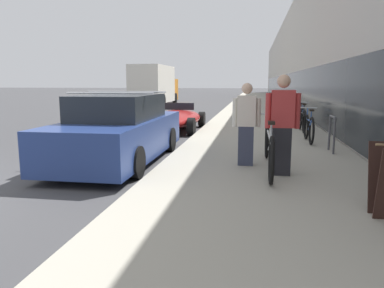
% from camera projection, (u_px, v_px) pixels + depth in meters
% --- Properties ---
extents(sidewalk_slab, '(4.18, 70.00, 0.12)m').
position_uv_depth(sidewalk_slab, '(258.00, 107.00, 25.21)').
color(sidewalk_slab, '#A39E8E').
rests_on(sidewalk_slab, ground).
extents(storefront_facade, '(10.01, 70.00, 7.08)m').
position_uv_depth(storefront_facade, '(344.00, 61.00, 31.28)').
color(storefront_facade, '#BCB7AD').
rests_on(storefront_facade, ground).
extents(tandem_bicycle, '(0.52, 2.95, 0.98)m').
position_uv_depth(tandem_bicycle, '(269.00, 147.00, 6.96)').
color(tandem_bicycle, black).
rests_on(tandem_bicycle, sidewalk_slab).
extents(person_rider, '(0.59, 0.23, 1.74)m').
position_uv_depth(person_rider, '(282.00, 125.00, 6.48)').
color(person_rider, black).
rests_on(person_rider, sidewalk_slab).
extents(person_bystander, '(0.54, 0.21, 1.60)m').
position_uv_depth(person_bystander, '(246.00, 124.00, 7.26)').
color(person_bystander, '#33384C').
rests_on(person_bystander, sidewalk_slab).
extents(bike_rack_hoop, '(0.05, 0.60, 0.84)m').
position_uv_depth(bike_rack_hoop, '(332.00, 130.00, 8.69)').
color(bike_rack_hoop, '#4C4C51').
rests_on(bike_rack_hoop, sidewalk_slab).
extents(cruiser_bike_nearest, '(0.52, 1.73, 0.92)m').
position_uv_depth(cruiser_bike_nearest, '(309.00, 128.00, 10.19)').
color(cruiser_bike_nearest, black).
rests_on(cruiser_bike_nearest, sidewalk_slab).
extents(cruiser_bike_middle, '(0.52, 1.87, 0.95)m').
position_uv_depth(cruiser_bike_middle, '(302.00, 119.00, 12.43)').
color(cruiser_bike_middle, black).
rests_on(cruiser_bike_middle, sidewalk_slab).
extents(cruiser_bike_farthest, '(0.52, 1.75, 0.83)m').
position_uv_depth(cruiser_bike_farthest, '(301.00, 114.00, 14.90)').
color(cruiser_bike_farthest, black).
rests_on(cruiser_bike_farthest, sidewalk_slab).
extents(parked_sedan_curbside, '(1.85, 4.65, 1.54)m').
position_uv_depth(parked_sedan_curbside, '(120.00, 131.00, 8.19)').
color(parked_sedan_curbside, navy).
rests_on(parked_sedan_curbside, ground).
extents(vintage_roadster_curbside, '(1.78, 4.31, 0.98)m').
position_uv_depth(vintage_roadster_curbside, '(176.00, 119.00, 13.53)').
color(vintage_roadster_curbside, maroon).
rests_on(vintage_roadster_curbside, ground).
extents(moving_truck, '(2.34, 7.31, 2.98)m').
position_uv_depth(moving_truck, '(155.00, 85.00, 28.97)').
color(moving_truck, orange).
rests_on(moving_truck, ground).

